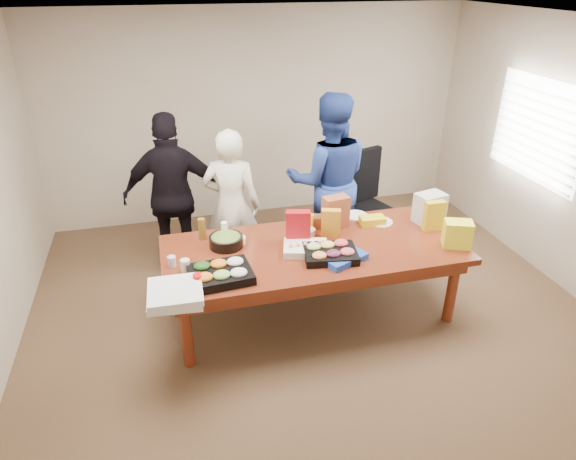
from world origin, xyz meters
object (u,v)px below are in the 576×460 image
object	(u,v)px
person_center	(232,206)
sheet_cake	(305,248)
salad_bowl	(226,241)
office_chair	(368,207)
person_right	(328,181)
conference_table	(313,281)

from	to	relation	value
person_center	sheet_cake	bearing A→B (deg)	136.63
person_center	salad_bowl	bearing A→B (deg)	95.60
office_chair	person_center	world-z (taller)	person_center
person_right	conference_table	bearing A→B (deg)	75.90
office_chair	salad_bowl	bearing A→B (deg)	-173.32
office_chair	person_right	bearing A→B (deg)	166.01
person_center	sheet_cake	world-z (taller)	person_center
office_chair	person_right	size ratio (longest dim) A/B	0.59
conference_table	person_center	distance (m)	1.21
conference_table	person_right	size ratio (longest dim) A/B	1.43
office_chair	salad_bowl	world-z (taller)	office_chair
person_right	salad_bowl	xyz separation A→B (m)	(-1.27, -0.78, -0.17)
sheet_cake	office_chair	bearing A→B (deg)	60.75
office_chair	sheet_cake	size ratio (longest dim) A/B	2.91
person_right	sheet_cake	world-z (taller)	person_right
conference_table	office_chair	xyz separation A→B (m)	(0.99, 1.04, 0.21)
conference_table	person_center	xyz separation A→B (m)	(-0.62, 0.93, 0.46)
office_chair	person_right	distance (m)	0.65
sheet_cake	salad_bowl	xyz separation A→B (m)	(-0.69, 0.29, 0.02)
sheet_cake	salad_bowl	bearing A→B (deg)	172.63
office_chair	person_right	world-z (taller)	person_right
office_chair	conference_table	bearing A→B (deg)	-151.60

